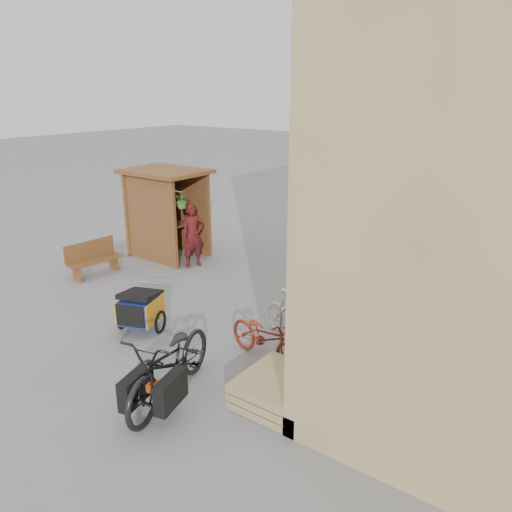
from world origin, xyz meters
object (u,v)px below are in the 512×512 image
Objects in this scene: bike_2 at (340,300)px; bike_5 at (368,269)px; shopping_carts at (447,235)px; bike_3 at (336,290)px; pallet_stack at (277,389)px; bike_0 at (266,338)px; cargo_bike at (170,364)px; bike_1 at (293,317)px; child_trailer at (140,307)px; person_kiosk at (193,235)px; bench at (93,258)px; bike_6 at (381,262)px; bike_7 at (390,259)px; kiosk at (164,201)px; bike_4 at (352,281)px.

bike_5 reaches higher than bike_2.
bike_3 is at bearing -98.86° from shopping_carts.
pallet_stack is at bearing -90.00° from shopping_carts.
bike_2 is (0.27, 2.22, -0.02)m from bike_0.
cargo_bike is 1.54× the size of bike_1.
bike_0 is (-0.81, -7.49, -0.19)m from shopping_carts.
child_trailer is 2.64m from bike_0.
shopping_carts is 1.20× the size of person_kiosk.
bike_3 is (4.31, -0.34, -0.35)m from person_kiosk.
bench reaches higher than child_trailer.
bike_7 is (0.06, 0.41, -0.01)m from bike_6.
bike_2 is at bearing 21.49° from child_trailer.
bench is 7.32m from bike_7.
bike_7 is (4.44, 2.22, -0.36)m from person_kiosk.
bike_1 is (0.48, 2.64, -0.12)m from cargo_bike.
bike_1 is at bearing 148.00° from bike_2.
bike_0 is at bearing -103.07° from person_kiosk.
kiosk is at bearing 85.06° from bench.
kiosk reaches higher than bike_7.
bike_5 is at bearing -176.39° from bike_6.
bike_5 is at bearing -14.08° from bike_2.
bike_5 is at bearing 36.30° from child_trailer.
bike_5 reaches higher than bike_0.
person_kiosk is 0.89× the size of bike_6.
shopping_carts is at bearing -12.08° from bike_7.
bike_6 is (0.61, 6.36, -0.09)m from cargo_bike.
bike_7 is at bearing 69.46° from cargo_bike.
shopping_carts is 2.53m from bike_7.
child_trailer is at bearing 154.45° from bike_6.
bike_0 is 0.90× the size of bike_5.
shopping_carts reaches higher than bike_4.
bike_4 is (4.31, 0.42, -0.39)m from person_kiosk.
bike_1 is (2.57, 1.39, -0.01)m from child_trailer.
person_kiosk reaches higher than bike_1.
bike_2 is at bearing 2.27° from bike_1.
kiosk is 5.90m from bike_2.
bike_1 reaches higher than bike_4.
bike_1 is 2.34m from bike_4.
bike_0 reaches higher than bench.
shopping_carts reaches higher than bike_1.
bike_4 is (-0.24, 1.03, 0.03)m from bike_2.
cargo_bike is 2.69m from bike_1.
kiosk is at bearing 65.42° from bike_3.
bike_1 is at bearing -93.81° from person_kiosk.
child_trailer is 5.77m from bike_6.
bike_6 is at bearing -47.19° from person_kiosk.
cargo_bike is at bearing -119.98° from person_kiosk.
bike_3 is at bearing 20.74° from bench.
kiosk is 1.80× the size of bench.
kiosk reaches higher than child_trailer.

